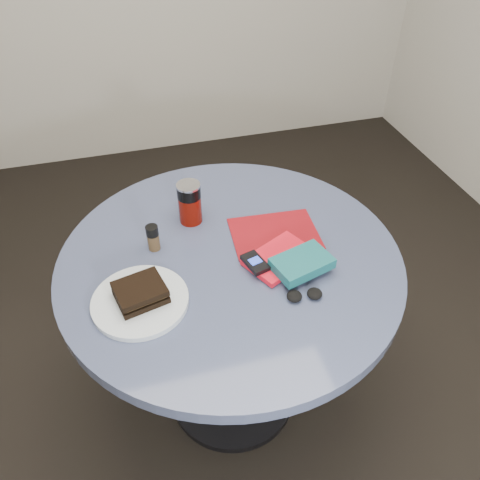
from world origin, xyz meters
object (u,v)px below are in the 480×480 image
object	(u,v)px
plate	(140,301)
magazine	(274,234)
table	(231,293)
sandwich	(140,292)
mp3_player	(255,263)
headphones	(305,295)
soda_can	(190,203)
red_book	(280,258)
novel	(302,263)
pepper_grinder	(153,238)

from	to	relation	value
plate	magazine	size ratio (longest dim) A/B	0.96
table	magazine	size ratio (longest dim) A/B	3.82
table	sandwich	bearing A→B (deg)	-156.76
mp3_player	headphones	size ratio (longest dim) A/B	0.94
magazine	mp3_player	world-z (taller)	mp3_player
plate	soda_can	world-z (taller)	soda_can
plate	soda_can	bearing A→B (deg)	57.54
soda_can	red_book	distance (m)	0.33
novel	pepper_grinder	bearing A→B (deg)	135.27
table	novel	distance (m)	0.29
headphones	table	bearing A→B (deg)	124.20
headphones	pepper_grinder	bearing A→B (deg)	139.57
sandwich	pepper_grinder	distance (m)	0.21
table	mp3_player	size ratio (longest dim) A/B	10.62
table	pepper_grinder	world-z (taller)	pepper_grinder
plate	mp3_player	distance (m)	0.33
magazine	headphones	world-z (taller)	headphones
novel	headphones	bearing A→B (deg)	-121.45
soda_can	red_book	size ratio (longest dim) A/B	0.71
sandwich	novel	distance (m)	0.44
magazine	sandwich	bearing A→B (deg)	-154.21
table	sandwich	world-z (taller)	sandwich
plate	red_book	bearing A→B (deg)	7.50
soda_can	magazine	bearing A→B (deg)	-30.29
table	plate	world-z (taller)	plate
sandwich	pepper_grinder	bearing A→B (deg)	73.41
novel	red_book	bearing A→B (deg)	109.28
headphones	magazine	bearing A→B (deg)	88.22
plate	pepper_grinder	bearing A→B (deg)	72.36
sandwich	pepper_grinder	size ratio (longest dim) A/B	1.74
novel	mp3_player	bearing A→B (deg)	143.75
sandwich	red_book	bearing A→B (deg)	7.32
sandwich	magazine	world-z (taller)	sandwich
plate	sandwich	world-z (taller)	sandwich
soda_can	novel	world-z (taller)	soda_can
table	red_book	world-z (taller)	red_book
table	plate	xyz separation A→B (m)	(-0.27, -0.12, 0.17)
table	plate	distance (m)	0.34
plate	red_book	size ratio (longest dim) A/B	1.32
sandwich	red_book	world-z (taller)	sandwich
soda_can	magazine	distance (m)	0.28
novel	mp3_player	size ratio (longest dim) A/B	1.69
novel	headphones	world-z (taller)	novel
table	magazine	world-z (taller)	magazine
sandwich	novel	bearing A→B (deg)	-1.17
sandwich	mp3_player	world-z (taller)	sandwich
plate	headphones	xyz separation A→B (m)	(0.42, -0.10, 0.00)
pepper_grinder	red_book	size ratio (longest dim) A/B	0.43
red_book	novel	bearing A→B (deg)	-81.64
red_book	headphones	distance (m)	0.15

